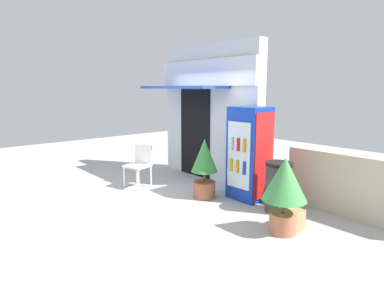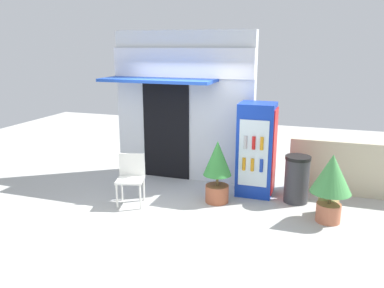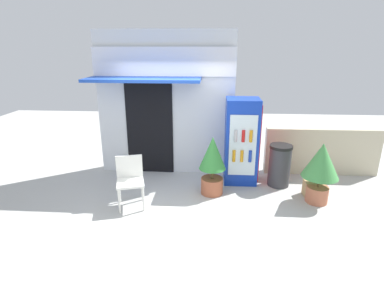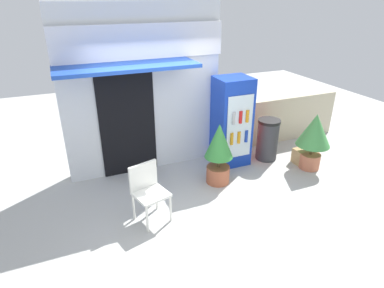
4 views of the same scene
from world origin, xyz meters
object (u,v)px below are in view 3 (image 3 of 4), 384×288
Objects in this scene: trash_bin at (280,165)px; drink_cooler at (242,141)px; plastic_chair at (130,177)px; potted_plant_curbside at (321,166)px; potted_plant_near_shop at (212,162)px; cardboard_box at (313,189)px.

drink_cooler is at bearing 168.65° from trash_bin.
potted_plant_curbside is at bearing 5.31° from plastic_chair.
trash_bin is at bearing 19.43° from plastic_chair.
drink_cooler reaches higher than potted_plant_near_shop.
plastic_chair is 2.73× the size of cardboard_box.
trash_bin is at bearing 140.60° from cardboard_box.
potted_plant_curbside is at bearing -32.09° from drink_cooler.
cardboard_box is (1.35, -0.62, -0.74)m from drink_cooler.
potted_plant_near_shop reaches higher than plastic_chair.
drink_cooler is 2.41m from plastic_chair.
cardboard_box is (1.95, -0.00, -0.51)m from potted_plant_near_shop.
trash_bin is at bearing 18.52° from potted_plant_near_shop.
trash_bin is (2.86, 1.01, -0.10)m from plastic_chair.
cardboard_box is (-0.00, 0.23, -0.57)m from potted_plant_curbside.
plastic_chair is 3.03m from trash_bin.
potted_plant_near_shop is at bearing 179.99° from cardboard_box.
potted_plant_near_shop is 1.48m from trash_bin.
potted_plant_near_shop reaches higher than cardboard_box.
potted_plant_curbside reaches higher than plastic_chair.
plastic_chair is 1.04× the size of trash_bin.
potted_plant_near_shop is (1.47, 0.54, 0.13)m from plastic_chair.
plastic_chair is at bearing -159.72° from potted_plant_near_shop.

